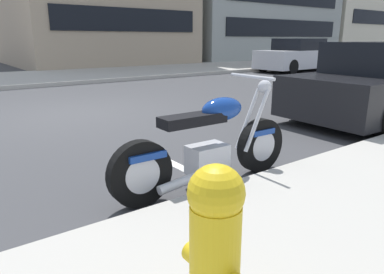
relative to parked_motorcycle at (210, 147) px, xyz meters
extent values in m
plane|color=#3D3D3F|center=(0.06, 4.41, -0.42)|extent=(260.00, 260.00, 0.00)
cube|color=#ADA89E|center=(12.06, 11.52, -0.35)|extent=(120.00, 5.00, 0.14)
cube|color=silver|center=(0.06, 0.40, -0.42)|extent=(0.12, 2.20, 0.01)
cylinder|color=black|center=(0.73, -0.01, -0.11)|extent=(0.61, 0.12, 0.61)
cylinder|color=silver|center=(0.73, -0.01, -0.11)|extent=(0.34, 0.12, 0.34)
cylinder|color=black|center=(-0.78, 0.01, -0.11)|extent=(0.61, 0.12, 0.61)
cylinder|color=silver|center=(-0.78, 0.01, -0.11)|extent=(0.34, 0.12, 0.34)
cube|color=silver|center=(-0.02, 0.00, -0.13)|extent=(0.40, 0.27, 0.30)
cube|color=black|center=(-0.20, 0.01, 0.31)|extent=(0.68, 0.23, 0.10)
ellipsoid|color=navy|center=(0.16, 0.00, 0.37)|extent=(0.48, 0.25, 0.24)
cube|color=navy|center=(-0.73, 0.01, 0.05)|extent=(0.36, 0.19, 0.06)
cube|color=navy|center=(0.71, -0.01, 0.05)|extent=(0.32, 0.16, 0.06)
cylinder|color=silver|center=(0.59, 0.07, 0.20)|extent=(0.34, 0.05, 0.65)
cylinder|color=silver|center=(0.58, -0.07, 0.20)|extent=(0.34, 0.05, 0.65)
cylinder|color=silver|center=(0.55, 0.00, 0.67)|extent=(0.04, 0.62, 0.04)
sphere|color=silver|center=(0.75, -0.01, 0.55)|extent=(0.15, 0.15, 0.15)
cylinder|color=silver|center=(-0.33, -0.13, -0.22)|extent=(0.71, 0.10, 0.16)
cylinder|color=black|center=(6.28, 1.33, -0.11)|extent=(0.63, 0.24, 0.62)
cylinder|color=black|center=(3.39, 1.43, -0.11)|extent=(0.63, 0.24, 0.62)
cube|color=silver|center=(11.83, 8.14, 0.14)|extent=(4.40, 1.95, 0.81)
cube|color=black|center=(11.92, 8.15, 0.81)|extent=(2.16, 1.70, 0.52)
cylinder|color=black|center=(10.45, 7.29, -0.11)|extent=(0.63, 0.25, 0.62)
cylinder|color=black|center=(10.37, 8.86, -0.11)|extent=(0.63, 0.25, 0.62)
cylinder|color=black|center=(13.30, 7.43, -0.11)|extent=(0.63, 0.25, 0.62)
cylinder|color=black|center=(13.22, 9.00, -0.11)|extent=(0.63, 0.25, 0.62)
sphere|color=gold|center=(-1.29, -1.63, 0.44)|extent=(0.24, 0.24, 0.24)
cylinder|color=gold|center=(-1.29, -1.49, 0.08)|extent=(0.10, 0.08, 0.10)
cube|color=black|center=(6.10, 13.79, 1.95)|extent=(7.59, 0.06, 1.10)
cube|color=black|center=(17.76, 13.79, 1.74)|extent=(10.81, 0.06, 1.10)
camera|label=1|loc=(-2.15, -2.64, 1.05)|focal=33.12mm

